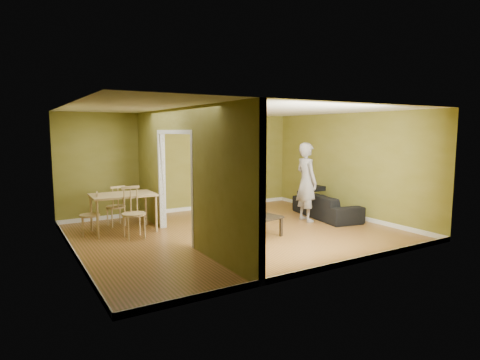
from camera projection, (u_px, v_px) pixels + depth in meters
name	position (u px, v px, depth m)	size (l,w,h in m)	color
room_shell	(237.00, 172.00, 8.40)	(6.50, 6.50, 6.50)	#A9683B
partition	(184.00, 175.00, 7.79)	(0.22, 5.50, 2.60)	olive
wall_speaker	(234.00, 140.00, 11.39)	(0.10, 0.10, 0.10)	black
sofa	(326.00, 202.00, 10.03)	(0.89, 2.07, 0.79)	black
person	(307.00, 175.00, 9.57)	(0.63, 0.81, 2.21)	slate
bookshelf	(217.00, 177.00, 11.12)	(0.75, 0.33, 1.79)	white
paper_box_navy_a	(217.00, 192.00, 11.13)	(0.40, 0.26, 0.20)	navy
paper_box_navy_b	(217.00, 166.00, 11.04)	(0.41, 0.27, 0.21)	#101953
paper_box_navy_c	(217.00, 159.00, 11.01)	(0.39, 0.26, 0.20)	navy
coffee_table	(263.00, 219.00, 8.24)	(0.63, 0.63, 0.42)	#312619
game_controller	(259.00, 216.00, 8.18)	(0.15, 0.04, 0.03)	white
dining_table	(123.00, 198.00, 8.58)	(1.31, 0.87, 0.82)	tan
chair_left	(90.00, 214.00, 8.29)	(0.41, 0.41, 0.90)	#D8B57C
chair_near	(134.00, 213.00, 8.08)	(0.48, 0.48, 1.05)	tan
chair_far	(116.00, 205.00, 9.13)	(0.43, 0.43, 0.94)	tan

